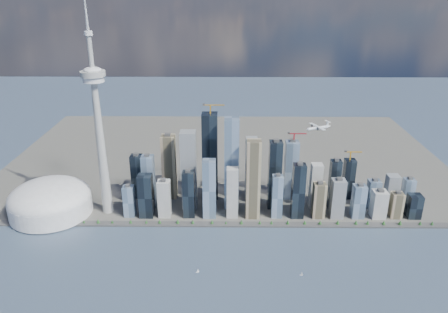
{
  "coord_description": "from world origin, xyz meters",
  "views": [
    {
      "loc": [
        5.18,
        -665.64,
        548.47
      ],
      "look_at": [
        -4.26,
        260.0,
        175.11
      ],
      "focal_mm": 35.0,
      "sensor_mm": 36.0,
      "label": 1
    }
  ],
  "objects_px": {
    "dome_stadium": "(50,200)",
    "airplane": "(318,127)",
    "sailboat_west": "(198,271)",
    "sailboat_east": "(302,274)",
    "needle_tower": "(99,124)"
  },
  "relations": [
    {
      "from": "needle_tower",
      "to": "sailboat_east",
      "type": "xyz_separation_m",
      "value": [
        453.59,
        -252.44,
        -232.8
      ]
    },
    {
      "from": "sailboat_west",
      "to": "sailboat_east",
      "type": "xyz_separation_m",
      "value": [
        209.13,
        -8.44,
        0.12
      ]
    },
    {
      "from": "needle_tower",
      "to": "airplane",
      "type": "xyz_separation_m",
      "value": [
        498.11,
        -85.53,
        21.72
      ]
    },
    {
      "from": "needle_tower",
      "to": "sailboat_west",
      "type": "xyz_separation_m",
      "value": [
        244.46,
        -243.99,
        -232.92
      ]
    },
    {
      "from": "dome_stadium",
      "to": "sailboat_west",
      "type": "distance_m",
      "value": 451.55
    },
    {
      "from": "needle_tower",
      "to": "sailboat_east",
      "type": "bearing_deg",
      "value": -29.1
    },
    {
      "from": "needle_tower",
      "to": "sailboat_east",
      "type": "distance_m",
      "value": 568.92
    },
    {
      "from": "dome_stadium",
      "to": "airplane",
      "type": "xyz_separation_m",
      "value": [
        638.11,
        -75.53,
        218.13
      ]
    },
    {
      "from": "needle_tower",
      "to": "dome_stadium",
      "type": "distance_m",
      "value": 241.4
    },
    {
      "from": "dome_stadium",
      "to": "needle_tower",
      "type": "bearing_deg",
      "value": 4.09
    },
    {
      "from": "needle_tower",
      "to": "sailboat_east",
      "type": "relative_size",
      "value": 58.16
    },
    {
      "from": "dome_stadium",
      "to": "sailboat_west",
      "type": "bearing_deg",
      "value": -31.33
    },
    {
      "from": "airplane",
      "to": "sailboat_west",
      "type": "xyz_separation_m",
      "value": [
        -253.65,
        -158.46,
        -254.64
      ]
    },
    {
      "from": "needle_tower",
      "to": "sailboat_west",
      "type": "height_order",
      "value": "needle_tower"
    },
    {
      "from": "airplane",
      "to": "sailboat_west",
      "type": "distance_m",
      "value": 392.8
    }
  ]
}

